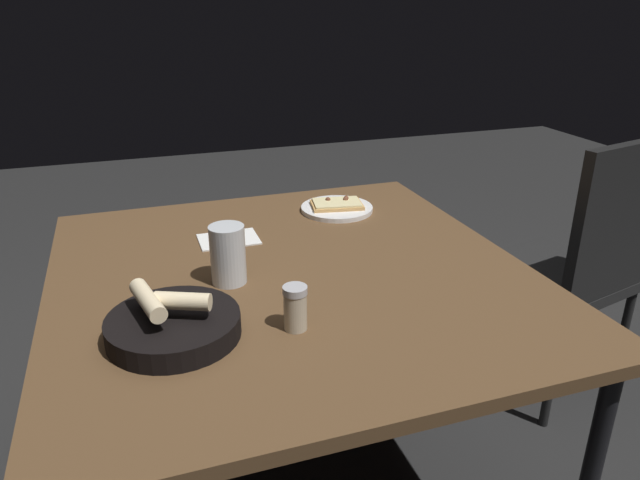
{
  "coord_description": "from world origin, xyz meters",
  "views": [
    {
      "loc": [
        -0.35,
        -1.24,
        1.33
      ],
      "look_at": [
        0.09,
        0.05,
        0.75
      ],
      "focal_mm": 32.9,
      "sensor_mm": 36.0,
      "label": 1
    }
  ],
  "objects_px": {
    "dining_table": "(292,288)",
    "chair_near": "(578,258)",
    "beer_glass": "(228,258)",
    "pepper_shaker": "(295,310)",
    "pizza_plate": "(337,207)",
    "bread_basket": "(174,324)"
  },
  "relations": [
    {
      "from": "dining_table",
      "to": "chair_near",
      "type": "relative_size",
      "value": 1.25
    },
    {
      "from": "pizza_plate",
      "to": "beer_glass",
      "type": "distance_m",
      "value": 0.56
    },
    {
      "from": "dining_table",
      "to": "pepper_shaker",
      "type": "height_order",
      "value": "pepper_shaker"
    },
    {
      "from": "pizza_plate",
      "to": "pepper_shaker",
      "type": "bearing_deg",
      "value": -117.1
    },
    {
      "from": "dining_table",
      "to": "beer_glass",
      "type": "height_order",
      "value": "beer_glass"
    },
    {
      "from": "pepper_shaker",
      "to": "chair_near",
      "type": "relative_size",
      "value": 0.1
    },
    {
      "from": "dining_table",
      "to": "pepper_shaker",
      "type": "distance_m",
      "value": 0.29
    },
    {
      "from": "pizza_plate",
      "to": "beer_glass",
      "type": "xyz_separation_m",
      "value": [
        -0.41,
        -0.38,
        0.05
      ]
    },
    {
      "from": "bread_basket",
      "to": "chair_near",
      "type": "height_order",
      "value": "chair_near"
    },
    {
      "from": "pizza_plate",
      "to": "beer_glass",
      "type": "bearing_deg",
      "value": -137.22
    },
    {
      "from": "bread_basket",
      "to": "chair_near",
      "type": "xyz_separation_m",
      "value": [
        1.32,
        0.36,
        -0.21
      ]
    },
    {
      "from": "dining_table",
      "to": "chair_near",
      "type": "distance_m",
      "value": 1.04
    },
    {
      "from": "beer_glass",
      "to": "bread_basket",
      "type": "bearing_deg",
      "value": -125.95
    },
    {
      "from": "dining_table",
      "to": "pizza_plate",
      "type": "relative_size",
      "value": 5.25
    },
    {
      "from": "pizza_plate",
      "to": "chair_near",
      "type": "distance_m",
      "value": 0.82
    },
    {
      "from": "beer_glass",
      "to": "pepper_shaker",
      "type": "xyz_separation_m",
      "value": [
        0.09,
        -0.25,
        -0.02
      ]
    },
    {
      "from": "bread_basket",
      "to": "beer_glass",
      "type": "relative_size",
      "value": 1.88
    },
    {
      "from": "beer_glass",
      "to": "pepper_shaker",
      "type": "bearing_deg",
      "value": -70.73
    },
    {
      "from": "dining_table",
      "to": "bread_basket",
      "type": "relative_size",
      "value": 4.47
    },
    {
      "from": "dining_table",
      "to": "beer_glass",
      "type": "relative_size",
      "value": 8.38
    },
    {
      "from": "pepper_shaker",
      "to": "beer_glass",
      "type": "bearing_deg",
      "value": 109.27
    },
    {
      "from": "pizza_plate",
      "to": "bread_basket",
      "type": "height_order",
      "value": "bread_basket"
    }
  ]
}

